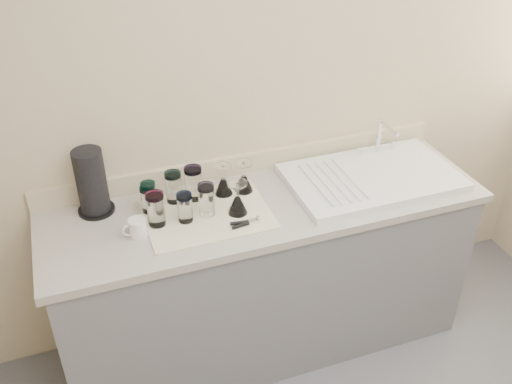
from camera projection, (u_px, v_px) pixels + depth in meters
name	position (u px, v px, depth m)	size (l,w,h in m)	color
room_envelope	(450.00, 242.00, 1.33)	(3.54, 3.50, 2.52)	#55555A
counter_unit	(265.00, 275.00, 2.88)	(2.06, 0.62, 0.90)	slate
sink_unit	(372.00, 177.00, 2.78)	(0.82, 0.50, 0.22)	white
dish_towel	(207.00, 214.00, 2.54)	(0.55, 0.42, 0.01)	white
tumbler_teal	(148.00, 199.00, 2.52)	(0.06, 0.06, 0.13)	white
tumbler_cyan	(174.00, 187.00, 2.58)	(0.08, 0.08, 0.15)	white
tumbler_purple	(194.00, 183.00, 2.60)	(0.08, 0.08, 0.16)	white
tumbler_magenta	(156.00, 209.00, 2.43)	(0.08, 0.08, 0.16)	white
tumbler_blue	(185.00, 207.00, 2.46)	(0.07, 0.07, 0.14)	white
tumbler_lavender	(206.00, 200.00, 2.50)	(0.08, 0.08, 0.15)	white
tumbler_extra	(149.00, 196.00, 2.53)	(0.07, 0.07, 0.14)	white
goblet_back_left	(223.00, 184.00, 2.65)	(0.08, 0.08, 0.15)	white
goblet_back_right	(244.00, 181.00, 2.67)	(0.09, 0.09, 0.15)	white
goblet_front_left	(238.00, 203.00, 2.52)	(0.09, 0.09, 0.16)	white
can_opener	(245.00, 223.00, 2.47)	(0.13, 0.05, 0.02)	silver
white_mug	(137.00, 228.00, 2.40)	(0.11, 0.09, 0.08)	white
paper_towel_roll	(92.00, 183.00, 2.49)	(0.16, 0.16, 0.31)	black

